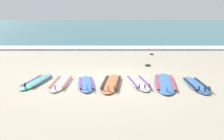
{
  "coord_description": "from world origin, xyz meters",
  "views": [
    {
      "loc": [
        0.08,
        -8.2,
        2.09
      ],
      "look_at": [
        0.1,
        0.5,
        0.25
      ],
      "focal_mm": 43.65,
      "sensor_mm": 36.0,
      "label": 1
    }
  ],
  "objects": [
    {
      "name": "wave_foam_strip",
      "position": [
        0.0,
        7.65,
        0.06
      ],
      "size": [
        80.0,
        1.4,
        0.11
      ],
      "primitive_type": "cube",
      "color": "white",
      "rests_on": "ground"
    },
    {
      "name": "surfboard_3",
      "position": [
        0.06,
        -0.38,
        0.04
      ],
      "size": [
        0.78,
        2.32,
        0.18
      ],
      "color": "orange",
      "rests_on": "ground"
    },
    {
      "name": "surfboard_5",
      "position": [
        1.66,
        -0.33,
        0.04
      ],
      "size": [
        0.97,
        2.61,
        0.18
      ],
      "color": "#3875CC",
      "rests_on": "ground"
    },
    {
      "name": "surfboard_0",
      "position": [
        -2.2,
        -0.16,
        0.04
      ],
      "size": [
        0.83,
        2.05,
        0.18
      ],
      "color": "#2DB793",
      "rests_on": "ground"
    },
    {
      "name": "surfboard_4",
      "position": [
        0.87,
        -0.29,
        0.04
      ],
      "size": [
        0.77,
        2.06,
        0.18
      ],
      "color": "white",
      "rests_on": "ground"
    },
    {
      "name": "surfboard_2",
      "position": [
        -0.68,
        -0.42,
        0.04
      ],
      "size": [
        0.72,
        1.99,
        0.18
      ],
      "color": "#3875CC",
      "rests_on": "ground"
    },
    {
      "name": "ground_plane",
      "position": [
        0.0,
        0.0,
        0.0
      ],
      "size": [
        80.0,
        80.0,
        0.0
      ],
      "primitive_type": "plane",
      "color": "#B7AD93"
    },
    {
      "name": "seaweed_clump_mid_sand",
      "position": [
        2.08,
        5.4,
        0.04
      ],
      "size": [
        0.21,
        0.17,
        0.07
      ],
      "primitive_type": "ellipsoid",
      "color": "#384723",
      "rests_on": "ground"
    },
    {
      "name": "seaweed_clump_near_shoreline",
      "position": [
        1.5,
        2.43,
        0.04
      ],
      "size": [
        0.24,
        0.19,
        0.08
      ],
      "primitive_type": "ellipsoid",
      "color": "#384723",
      "rests_on": "ground"
    },
    {
      "name": "sea",
      "position": [
        0.0,
        36.95,
        0.05
      ],
      "size": [
        80.0,
        60.0,
        0.1
      ],
      "primitive_type": "cube",
      "color": "teal",
      "rests_on": "ground"
    },
    {
      "name": "surfboard_1",
      "position": [
        -1.44,
        -0.33,
        0.04
      ],
      "size": [
        0.56,
        2.05,
        0.18
      ],
      "color": "silver",
      "rests_on": "ground"
    },
    {
      "name": "surfboard_6",
      "position": [
        2.51,
        -0.56,
        0.04
      ],
      "size": [
        0.5,
        1.99,
        0.18
      ],
      "color": "#3875CC",
      "rests_on": "ground"
    }
  ]
}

